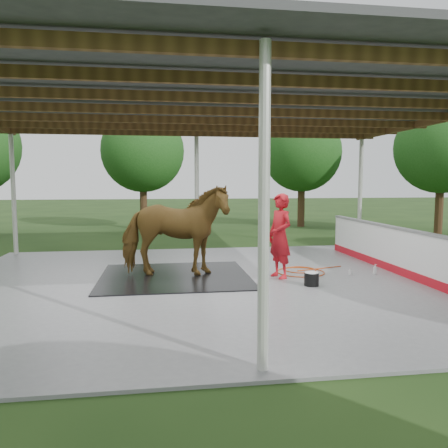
{
  "coord_description": "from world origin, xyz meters",
  "views": [
    {
      "loc": [
        -1.2,
        -9.66,
        2.31
      ],
      "look_at": [
        0.3,
        0.55,
        1.31
      ],
      "focal_mm": 35.0,
      "sensor_mm": 36.0,
      "label": 1
    }
  ],
  "objects": [
    {
      "name": "handler",
      "position": [
        1.58,
        0.21,
        1.04
      ],
      "size": [
        0.71,
        0.85,
        1.99
      ],
      "primitive_type": "imported",
      "rotation": [
        0.0,
        0.0,
        -1.2
      ],
      "color": "red",
      "rests_on": "concrete_slab"
    },
    {
      "name": "wash_bucket",
      "position": [
        2.05,
        -0.69,
        0.2
      ],
      "size": [
        0.32,
        0.32,
        0.3
      ],
      "color": "black",
      "rests_on": "concrete_slab"
    },
    {
      "name": "horse",
      "position": [
        -0.87,
        0.65,
        1.16
      ],
      "size": [
        2.67,
        1.42,
        2.17
      ],
      "primitive_type": "imported",
      "rotation": [
        0.0,
        0.0,
        1.47
      ],
      "color": "brown",
      "rests_on": "rubber_mat"
    },
    {
      "name": "pavilion_structure",
      "position": [
        0.0,
        -0.0,
        3.97
      ],
      "size": [
        12.6,
        10.6,
        4.05
      ],
      "color": "beige",
      "rests_on": "ground"
    },
    {
      "name": "rubber_mat",
      "position": [
        -0.87,
        0.65,
        0.06
      ],
      "size": [
        3.49,
        3.28,
        0.03
      ],
      "primitive_type": "cube",
      "color": "black",
      "rests_on": "concrete_slab"
    },
    {
      "name": "tree_belt",
      "position": [
        0.3,
        0.9,
        3.79
      ],
      "size": [
        28.0,
        28.0,
        5.8
      ],
      "color": "#382314",
      "rests_on": "ground"
    },
    {
      "name": "hose_coil",
      "position": [
        2.29,
        0.77,
        0.06
      ],
      "size": [
        1.9,
        1.29,
        0.02
      ],
      "color": "#A3390B",
      "rests_on": "concrete_slab"
    },
    {
      "name": "dasher_board",
      "position": [
        4.6,
        0.0,
        0.59
      ],
      "size": [
        0.16,
        8.0,
        1.15
      ],
      "color": "red",
      "rests_on": "concrete_slab"
    },
    {
      "name": "concrete_slab",
      "position": [
        0.0,
        0.0,
        0.03
      ],
      "size": [
        12.0,
        10.0,
        0.05
      ],
      "primitive_type": "cube",
      "color": "slate",
      "rests_on": "ground"
    },
    {
      "name": "ground",
      "position": [
        0.0,
        0.0,
        0.0
      ],
      "size": [
        100.0,
        100.0,
        0.0
      ],
      "primitive_type": "plane",
      "color": "#1E3814"
    },
    {
      "name": "soap_bottle_b",
      "position": [
        3.35,
        0.23,
        0.14
      ],
      "size": [
        0.11,
        0.11,
        0.17
      ],
      "primitive_type": "imported",
      "rotation": [
        0.0,
        0.0,
        -0.77
      ],
      "color": "#338CD8",
      "rests_on": "concrete_slab"
    },
    {
      "name": "soap_bottle_a",
      "position": [
        3.97,
        0.17,
        0.18
      ],
      "size": [
        0.14,
        0.14,
        0.26
      ],
      "primitive_type": "imported",
      "rotation": [
        0.0,
        0.0,
        0.72
      ],
      "color": "silver",
      "rests_on": "concrete_slab"
    }
  ]
}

